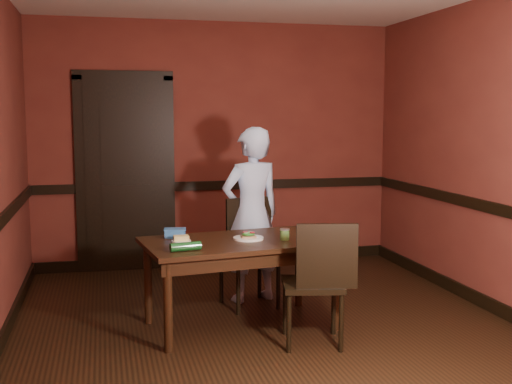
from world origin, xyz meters
name	(u,v)px	position (x,y,z in m)	size (l,w,h in m)	color
floor	(266,327)	(0.00, 0.00, 0.00)	(4.00, 4.50, 0.01)	black
wall_back	(216,145)	(0.00, 2.25, 1.35)	(4.00, 0.02, 2.70)	maroon
wall_front	(395,194)	(0.00, -2.25, 1.35)	(4.00, 0.02, 2.70)	maroon
wall_right	(495,155)	(2.00, 0.00, 1.35)	(0.02, 4.50, 2.70)	maroon
dado_back	(217,185)	(0.00, 2.23, 0.90)	(4.00, 0.03, 0.10)	black
dado_right	(491,208)	(1.99, 0.00, 0.90)	(0.03, 4.50, 0.10)	black
baseboard_back	(217,259)	(0.00, 2.23, 0.06)	(4.00, 0.03, 0.12)	black
baseboard_left	(2,341)	(-1.99, 0.00, 0.06)	(0.03, 4.50, 0.12)	black
baseboard_right	(487,303)	(1.99, 0.00, 0.06)	(0.03, 4.50, 0.12)	black
door	(125,170)	(-1.00, 2.22, 1.09)	(1.05, 0.07, 2.20)	black
dining_table	(240,283)	(-0.19, 0.08, 0.35)	(1.51, 0.85, 0.71)	black
chair_far	(249,254)	(0.00, 0.60, 0.47)	(0.44, 0.44, 0.95)	black
chair_near	(312,282)	(0.25, -0.41, 0.47)	(0.43, 0.43, 0.93)	black
person	(251,215)	(0.06, 0.78, 0.79)	(0.58, 0.38, 1.58)	#B5D0F4
sandwich_plate	(248,237)	(-0.13, 0.09, 0.72)	(0.24, 0.24, 0.06)	white
sauce_jar	(285,234)	(0.15, -0.01, 0.75)	(0.08, 0.08, 0.09)	#517E34
cheese_saucer	(181,239)	(-0.66, 0.12, 0.73)	(0.15, 0.15, 0.05)	white
food_tub	(175,233)	(-0.68, 0.30, 0.74)	(0.19, 0.14, 0.07)	#3571B9
wrapped_veg	(186,247)	(-0.67, -0.23, 0.74)	(0.06, 0.06, 0.23)	#0F4216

